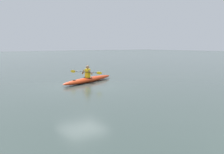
# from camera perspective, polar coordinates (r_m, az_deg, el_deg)

# --- Properties ---
(ground_plane) EXTENTS (160.00, 160.00, 0.00)m
(ground_plane) POSITION_cam_1_polar(r_m,az_deg,el_deg) (14.79, -6.49, -2.07)
(ground_plane) COLOR #384742
(kayak) EXTENTS (4.77, 2.52, 0.30)m
(kayak) POSITION_cam_1_polar(r_m,az_deg,el_deg) (16.54, -5.03, -0.55)
(kayak) COLOR red
(kayak) RESTS_ON ground
(kayaker) EXTENTS (0.97, 2.19, 0.75)m
(kayaker) POSITION_cam_1_polar(r_m,az_deg,el_deg) (16.36, -5.36, 1.00)
(kayaker) COLOR yellow
(kayaker) RESTS_ON kayak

